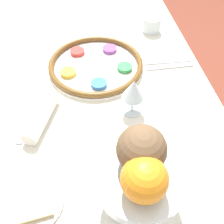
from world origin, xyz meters
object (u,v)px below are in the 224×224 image
(orange_fruit, at_px, (144,179))
(cup_near, at_px, (151,24))
(fruit_stand, at_px, (140,183))
(napkin_roll, at_px, (41,117))
(coconut, at_px, (141,149))
(wine_glass, at_px, (133,91))
(seder_plate, at_px, (96,65))
(bread_plate, at_px, (26,198))

(orange_fruit, relative_size, cup_near, 1.17)
(fruit_stand, xyz_separation_m, napkin_roll, (-0.28, -0.23, -0.07))
(coconut, distance_m, napkin_roll, 0.38)
(wine_glass, xyz_separation_m, orange_fruit, (0.32, -0.05, 0.08))
(orange_fruit, distance_m, cup_near, 0.81)
(wine_glass, xyz_separation_m, cup_near, (-0.45, 0.17, -0.06))
(seder_plate, distance_m, napkin_roll, 0.30)
(seder_plate, height_order, wine_glass, wine_glass)
(fruit_stand, height_order, cup_near, fruit_stand)
(seder_plate, bearing_deg, napkin_roll, -38.45)
(wine_glass, bearing_deg, cup_near, 159.25)
(bread_plate, relative_size, cup_near, 2.41)
(seder_plate, relative_size, orange_fruit, 3.77)
(fruit_stand, xyz_separation_m, coconut, (-0.03, 0.00, 0.08))
(wine_glass, bearing_deg, coconut, -8.69)
(wine_glass, height_order, bread_plate, wine_glass)
(fruit_stand, xyz_separation_m, bread_plate, (-0.04, -0.26, -0.09))
(seder_plate, xyz_separation_m, bread_plate, (0.48, -0.22, -0.01))
(fruit_stand, relative_size, bread_plate, 1.01)
(bread_plate, bearing_deg, seder_plate, 155.52)
(cup_near, bearing_deg, orange_fruit, -15.77)
(seder_plate, xyz_separation_m, cup_near, (-0.22, 0.26, 0.02))
(orange_fruit, bearing_deg, coconut, 173.15)
(seder_plate, relative_size, napkin_roll, 1.88)
(fruit_stand, distance_m, bread_plate, 0.28)
(orange_fruit, height_order, coconut, coconut)
(cup_near, bearing_deg, seder_plate, -49.73)
(bread_plate, bearing_deg, orange_fruit, 74.82)
(bread_plate, bearing_deg, coconut, 88.10)
(napkin_roll, distance_m, cup_near, 0.64)
(fruit_stand, relative_size, coconut, 1.86)
(napkin_roll, xyz_separation_m, cup_near, (-0.45, 0.45, 0.01))
(fruit_stand, distance_m, napkin_roll, 0.37)
(fruit_stand, xyz_separation_m, orange_fruit, (0.03, -0.00, 0.08))
(seder_plate, height_order, bread_plate, seder_plate)
(fruit_stand, bearing_deg, seder_plate, -174.79)
(bread_plate, bearing_deg, napkin_roll, 172.79)
(coconut, height_order, cup_near, coconut)
(wine_glass, distance_m, orange_fruit, 0.33)
(fruit_stand, xyz_separation_m, cup_near, (-0.74, 0.21, -0.07))
(wine_glass, height_order, fruit_stand, same)
(orange_fruit, xyz_separation_m, napkin_roll, (-0.31, -0.23, -0.15))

